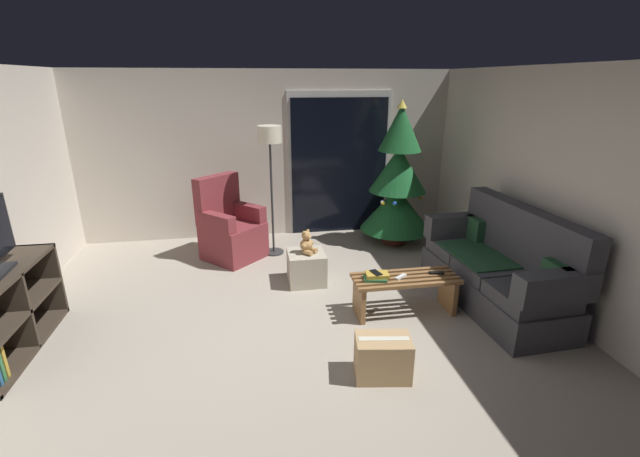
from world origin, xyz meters
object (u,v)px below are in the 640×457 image
object	(u,v)px
coffee_table	(405,289)
remote_black	(436,273)
book_stack	(376,276)
floor_lamp	(270,147)
christmas_tree	(397,183)
couch	(500,269)
remote_white	(401,277)
teddy_bear_honey	(307,243)
cardboard_box_taped_mid_floor	(383,357)
armchair	(230,230)
cell_phone	(376,273)
ottoman	(306,267)
media_shelf	(1,319)

from	to	relation	value
coffee_table	remote_black	size ratio (longest dim) A/B	7.05
coffee_table	book_stack	world-z (taller)	book_stack
floor_lamp	christmas_tree	bearing A→B (deg)	3.26
couch	remote_white	world-z (taller)	couch
teddy_bear_honey	cardboard_box_taped_mid_floor	bearing A→B (deg)	-78.60
christmas_tree	armchair	distance (m)	2.48
couch	cell_phone	size ratio (longest dim) A/B	13.71
coffee_table	christmas_tree	xyz separation A→B (m)	(0.58, 2.00, 0.65)
remote_black	cell_phone	xyz separation A→B (m)	(-0.66, -0.02, 0.06)
christmas_tree	teddy_bear_honey	xyz separation A→B (m)	(-1.49, -1.12, -0.42)
ottoman	couch	bearing A→B (deg)	-22.91
remote_black	book_stack	bearing A→B (deg)	-75.47
couch	christmas_tree	xyz separation A→B (m)	(-0.51, 1.96, 0.53)
couch	ottoman	distance (m)	2.19
remote_black	teddy_bear_honey	size ratio (longest dim) A/B	0.55
christmas_tree	ottoman	bearing A→B (deg)	-143.34
remote_white	cell_phone	world-z (taller)	cell_phone
floor_lamp	media_shelf	distance (m)	3.42
coffee_table	ottoman	xyz separation A→B (m)	(-0.92, 0.89, -0.08)
cell_phone	armchair	world-z (taller)	armchair
cardboard_box_taped_mid_floor	remote_white	bearing A→B (deg)	63.20
teddy_bear_honey	media_shelf	bearing A→B (deg)	-160.62
book_stack	floor_lamp	bearing A→B (deg)	115.96
cell_phone	floor_lamp	size ratio (longest dim) A/B	0.08
media_shelf	cardboard_box_taped_mid_floor	bearing A→B (deg)	-14.65
coffee_table	cell_phone	world-z (taller)	cell_phone
remote_black	teddy_bear_honey	world-z (taller)	teddy_bear_honey
remote_white	armchair	xyz separation A→B (m)	(-1.78, 1.87, -0.03)
coffee_table	christmas_tree	distance (m)	2.19
remote_black	remote_white	distance (m)	0.40
remote_black	cell_phone	bearing A→B (deg)	-76.27
couch	cardboard_box_taped_mid_floor	bearing A→B (deg)	-148.24
coffee_table	remote_white	bearing A→B (deg)	-165.19
remote_black	remote_white	xyz separation A→B (m)	(-0.40, -0.03, 0.00)
couch	coffee_table	distance (m)	1.09
remote_white	cardboard_box_taped_mid_floor	bearing A→B (deg)	117.32
cell_phone	ottoman	xyz separation A→B (m)	(-0.60, 0.89, -0.30)
book_stack	floor_lamp	world-z (taller)	floor_lamp
remote_white	floor_lamp	distance (m)	2.50
media_shelf	book_stack	bearing A→B (deg)	1.83
ottoman	cardboard_box_taped_mid_floor	xyz separation A→B (m)	(0.38, -1.85, -0.01)
cardboard_box_taped_mid_floor	remote_black	bearing A→B (deg)	47.99
book_stack	floor_lamp	size ratio (longest dim) A/B	0.15
cardboard_box_taped_mid_floor	teddy_bear_honey	bearing A→B (deg)	101.40
coffee_table	remote_black	distance (m)	0.37
remote_black	cardboard_box_taped_mid_floor	xyz separation A→B (m)	(-0.88, -0.98, -0.25)
coffee_table	cardboard_box_taped_mid_floor	world-z (taller)	coffee_table
book_stack	christmas_tree	bearing A→B (deg)	65.94
remote_white	armchair	world-z (taller)	armchair
remote_black	cardboard_box_taped_mid_floor	world-z (taller)	remote_black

